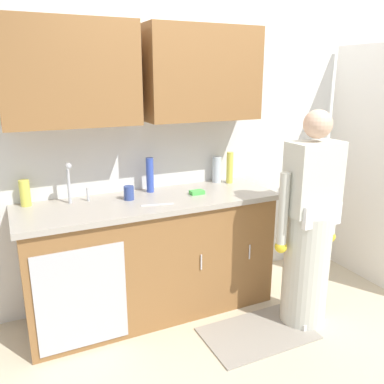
% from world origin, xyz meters
% --- Properties ---
extents(ground_plane, '(9.00, 9.00, 0.00)m').
position_xyz_m(ground_plane, '(0.00, 0.00, 0.00)').
color(ground_plane, beige).
extents(kitchen_wall_with_uppers, '(4.80, 0.44, 2.70)m').
position_xyz_m(kitchen_wall_with_uppers, '(-0.14, 0.99, 1.48)').
color(kitchen_wall_with_uppers, silver).
rests_on(kitchen_wall_with_uppers, ground).
extents(closet_door_panel, '(0.04, 1.10, 2.10)m').
position_xyz_m(closet_door_panel, '(1.45, 0.40, 1.05)').
color(closet_door_panel, silver).
rests_on(closet_door_panel, ground).
extents(counter_cabinet, '(1.90, 0.62, 0.90)m').
position_xyz_m(counter_cabinet, '(-0.55, 0.70, 0.45)').
color(counter_cabinet, brown).
rests_on(counter_cabinet, ground).
extents(countertop, '(1.96, 0.66, 0.04)m').
position_xyz_m(countertop, '(-0.55, 0.70, 0.92)').
color(countertop, '#A8A093').
rests_on(countertop, counter_cabinet).
extents(sink, '(0.50, 0.36, 0.35)m').
position_xyz_m(sink, '(-1.07, 0.71, 0.93)').
color(sink, '#B7BABF').
rests_on(sink, counter_cabinet).
extents(person_at_sink, '(0.55, 0.34, 1.62)m').
position_xyz_m(person_at_sink, '(0.45, 0.06, 0.69)').
color(person_at_sink, white).
rests_on(person_at_sink, ground).
extents(floor_mat, '(0.80, 0.50, 0.01)m').
position_xyz_m(floor_mat, '(0.03, 0.05, 0.01)').
color(floor_mat, gray).
rests_on(floor_mat, ground).
extents(bottle_water_short, '(0.06, 0.06, 0.27)m').
position_xyz_m(bottle_water_short, '(0.24, 0.86, 1.07)').
color(bottle_water_short, '#D8D14C').
rests_on(bottle_water_short, countertop).
extents(bottle_water_tall, '(0.06, 0.06, 0.28)m').
position_xyz_m(bottle_water_tall, '(-0.48, 0.89, 1.08)').
color(bottle_water_tall, '#334CB2').
rests_on(bottle_water_tall, countertop).
extents(bottle_soap, '(0.07, 0.07, 0.19)m').
position_xyz_m(bottle_soap, '(-1.40, 0.92, 1.03)').
color(bottle_soap, '#D8D14C').
rests_on(bottle_soap, countertop).
extents(bottle_cleaner_spray, '(0.08, 0.08, 0.23)m').
position_xyz_m(bottle_cleaner_spray, '(0.15, 0.93, 1.05)').
color(bottle_cleaner_spray, silver).
rests_on(bottle_cleaner_spray, countertop).
extents(cup_by_sink, '(0.08, 0.08, 0.10)m').
position_xyz_m(cup_by_sink, '(-0.69, 0.75, 0.99)').
color(cup_by_sink, '#33478C').
rests_on(cup_by_sink, countertop).
extents(knife_on_counter, '(0.24, 0.08, 0.01)m').
position_xyz_m(knife_on_counter, '(-0.55, 0.54, 0.94)').
color(knife_on_counter, silver).
rests_on(knife_on_counter, countertop).
extents(sponge, '(0.11, 0.07, 0.03)m').
position_xyz_m(sponge, '(-0.17, 0.67, 0.96)').
color(sponge, '#4CBF4C').
rests_on(sponge, countertop).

